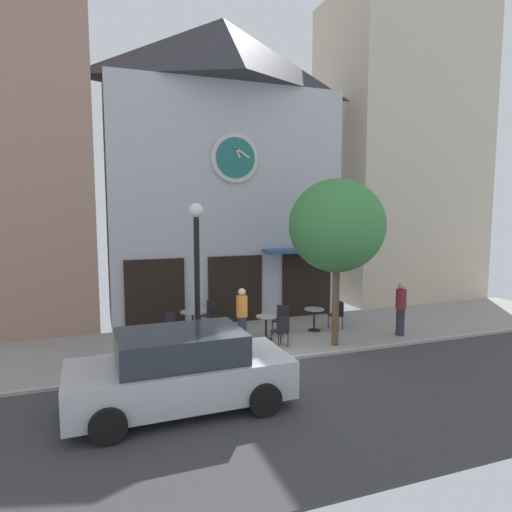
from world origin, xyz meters
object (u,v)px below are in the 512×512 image
cafe_table_center (314,316)px  cafe_chair_near_tree (338,313)px  cafe_chair_facing_wall (281,318)px  pedestrian_maroon (401,308)px  cafe_chair_curbside (173,324)px  cafe_chair_corner (210,313)px  cafe_chair_mid_row (281,329)px  street_tree (337,226)px  parked_car_silver (181,371)px  pedestrian_orange (242,316)px  cafe_table_leftmost (266,324)px  cafe_table_rightmost (193,318)px  street_lamp (197,283)px

cafe_table_center → cafe_chair_near_tree: 0.85m
cafe_chair_facing_wall → pedestrian_maroon: 3.71m
cafe_chair_near_tree → cafe_chair_facing_wall: 2.00m
cafe_chair_facing_wall → cafe_chair_near_tree: bearing=-0.9°
cafe_chair_facing_wall → pedestrian_maroon: pedestrian_maroon is taller
cafe_chair_curbside → cafe_chair_facing_wall: (3.31, -0.38, 0.00)m
cafe_chair_corner → cafe_chair_mid_row: same height
cafe_chair_curbside → cafe_chair_mid_row: size_ratio=1.00×
street_tree → cafe_table_center: size_ratio=6.61×
cafe_chair_near_tree → parked_car_silver: (-5.87, -4.01, 0.23)m
pedestrian_orange → parked_car_silver: bearing=-125.0°
cafe_table_leftmost → cafe_table_center: 1.87m
cafe_chair_near_tree → cafe_chair_curbside: 5.33m
cafe_chair_mid_row → pedestrian_orange: (-1.00, 0.54, 0.33)m
pedestrian_orange → cafe_table_leftmost: bearing=16.3°
cafe_table_center → cafe_table_rightmost: bearing=166.3°
cafe_chair_corner → cafe_chair_curbside: size_ratio=1.00×
cafe_chair_curbside → cafe_chair_mid_row: bearing=-29.5°
cafe_chair_facing_wall → cafe_chair_corner: bearing=144.1°
cafe_table_leftmost → cafe_chair_facing_wall: size_ratio=0.82×
cafe_table_center → parked_car_silver: bearing=-141.2°
parked_car_silver → pedestrian_orange: bearing=55.0°
cafe_table_rightmost → parked_car_silver: size_ratio=0.18×
pedestrian_maroon → cafe_table_rightmost: bearing=159.4°
cafe_chair_corner → cafe_chair_facing_wall: same height
cafe_table_leftmost → cafe_chair_near_tree: (2.67, 0.39, 0.04)m
cafe_chair_near_tree → cafe_chair_curbside: (-5.31, 0.41, 0.00)m
cafe_table_leftmost → cafe_chair_facing_wall: bearing=32.3°
cafe_chair_curbside → street_tree: bearing=-23.8°
cafe_chair_mid_row → cafe_chair_near_tree: bearing=25.1°
street_lamp → cafe_chair_facing_wall: 3.76m
street_tree → cafe_table_leftmost: bearing=146.9°
street_lamp → pedestrian_maroon: size_ratio=2.44×
street_lamp → pedestrian_maroon: 6.56m
street_lamp → cafe_table_rightmost: bearing=81.2°
cafe_chair_curbside → cafe_chair_facing_wall: 3.34m
cafe_chair_facing_wall → pedestrian_maroon: (3.44, -1.36, 0.33)m
street_tree → cafe_table_leftmost: street_tree is taller
street_lamp → street_tree: bearing=1.6°
cafe_table_center → cafe_chair_facing_wall: bearing=179.6°
street_lamp → pedestrian_orange: (1.50, 0.98, -1.21)m
street_tree → parked_car_silver: street_tree is taller
street_tree → cafe_chair_mid_row: bearing=167.8°
cafe_chair_mid_row → cafe_chair_facing_wall: same height
cafe_table_leftmost → pedestrian_orange: size_ratio=0.44×
cafe_chair_near_tree → cafe_table_rightmost: bearing=168.5°
cafe_chair_near_tree → cafe_table_leftmost: bearing=-171.6°
street_tree → pedestrian_orange: size_ratio=2.86×
cafe_chair_corner → pedestrian_maroon: (5.38, -2.77, 0.33)m
street_lamp → parked_car_silver: bearing=-109.9°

